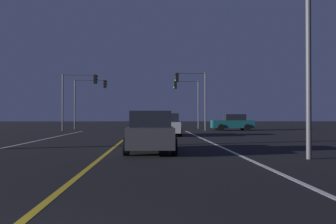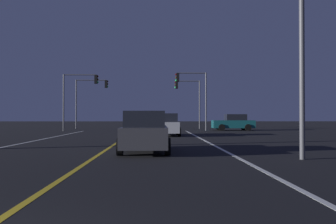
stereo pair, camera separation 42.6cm
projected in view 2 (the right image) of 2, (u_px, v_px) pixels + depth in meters
lane_edge_right at (221, 149)px, 16.00m from camera, size 0.16×38.83×0.01m
lane_center_divider at (107, 149)px, 15.84m from camera, size 0.16×38.83×0.01m
car_lead_same_lane at (145, 132)px, 14.60m from camera, size 2.02×4.30×1.70m
car_ahead_far at (166, 125)px, 26.92m from camera, size 2.02×4.30×1.70m
car_crossing_side at (234, 123)px, 36.79m from camera, size 4.30×2.02×1.70m
traffic_light_near_right at (192, 88)px, 35.97m from camera, size 3.22×0.36×5.96m
traffic_light_near_left at (80, 89)px, 35.63m from camera, size 3.58×0.36×5.73m
traffic_light_far_right at (188, 93)px, 41.47m from camera, size 3.03×0.36×5.68m
traffic_light_far_left at (91, 92)px, 41.13m from camera, size 3.81×0.36×5.75m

